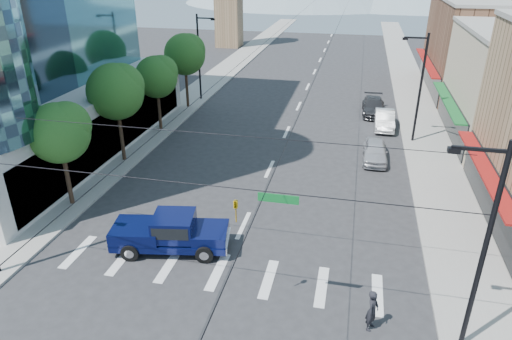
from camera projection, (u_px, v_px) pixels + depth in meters
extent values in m
plane|color=#28282B|center=(213.00, 292.00, 21.51)|extent=(160.00, 160.00, 0.00)
cube|color=gray|center=(217.00, 77.00, 59.15)|extent=(4.00, 120.00, 0.15)
cube|color=gray|center=(410.00, 88.00, 54.40)|extent=(4.00, 120.00, 0.15)
cube|color=brown|center=(491.00, 48.00, 50.72)|extent=(12.00, 18.00, 10.00)
cylinder|color=black|center=(67.00, 173.00, 28.04)|extent=(0.28, 0.28, 4.55)
sphere|color=#21521B|center=(59.00, 133.00, 26.93)|extent=(3.64, 3.64, 3.64)
sphere|color=#21521B|center=(67.00, 125.00, 26.95)|extent=(2.86, 2.86, 2.86)
cylinder|color=black|center=(121.00, 130.00, 34.10)|extent=(0.28, 0.28, 5.11)
sphere|color=#21521B|center=(116.00, 92.00, 32.86)|extent=(4.09, 4.09, 4.09)
sphere|color=#21521B|center=(122.00, 86.00, 32.87)|extent=(3.21, 3.21, 3.21)
cylinder|color=black|center=(159.00, 106.00, 40.40)|extent=(0.28, 0.28, 4.55)
sphere|color=#21521B|center=(156.00, 77.00, 39.29)|extent=(3.64, 3.64, 3.64)
sphere|color=#21521B|center=(162.00, 72.00, 39.30)|extent=(2.86, 2.86, 2.86)
cylinder|color=black|center=(187.00, 83.00, 46.46)|extent=(0.28, 0.28, 5.11)
sphere|color=#21521B|center=(185.00, 54.00, 45.21)|extent=(4.09, 4.09, 4.09)
sphere|color=#21521B|center=(189.00, 50.00, 45.22)|extent=(3.21, 3.21, 3.21)
cylinder|color=black|center=(483.00, 256.00, 16.57)|extent=(0.20, 0.20, 9.00)
cylinder|color=black|center=(199.00, 184.00, 17.98)|extent=(21.60, 0.04, 0.04)
imported|color=gold|center=(236.00, 212.00, 18.13)|extent=(0.16, 0.20, 1.00)
cube|color=#0C6626|center=(278.00, 199.00, 17.45)|extent=(1.60, 0.06, 0.35)
cylinder|color=black|center=(199.00, 58.00, 48.19)|extent=(0.20, 0.20, 9.00)
cube|color=black|center=(205.00, 18.00, 46.27)|extent=(1.80, 0.12, 0.12)
cube|color=black|center=(213.00, 19.00, 46.15)|extent=(0.40, 0.25, 0.18)
cylinder|color=black|center=(420.00, 90.00, 36.87)|extent=(0.20, 0.20, 9.00)
cube|color=black|center=(416.00, 38.00, 35.30)|extent=(1.80, 0.12, 0.12)
cube|color=black|center=(405.00, 39.00, 35.50)|extent=(0.40, 0.25, 0.18)
cube|color=#070D39|center=(171.00, 240.00, 24.39)|extent=(6.39, 3.26, 0.39)
cube|color=#070D39|center=(211.00, 233.00, 24.12)|extent=(2.12, 2.39, 0.61)
cube|color=#070D39|center=(174.00, 226.00, 24.00)|extent=(2.44, 2.39, 1.22)
cube|color=black|center=(174.00, 224.00, 23.95)|extent=(2.22, 2.38, 0.66)
cube|color=#070D39|center=(137.00, 231.00, 24.24)|extent=(2.90, 2.63, 0.72)
cube|color=silver|center=(228.00, 241.00, 24.28)|extent=(0.51, 2.09, 0.39)
cube|color=silver|center=(115.00, 238.00, 24.50)|extent=(0.51, 2.09, 0.33)
cylinder|color=black|center=(204.00, 254.00, 23.43)|extent=(0.97, 0.49, 0.93)
cylinder|color=black|center=(210.00, 232.00, 25.33)|extent=(0.97, 0.49, 0.93)
cylinder|color=black|center=(130.00, 252.00, 23.57)|extent=(0.97, 0.49, 0.93)
cylinder|color=black|center=(141.00, 230.00, 25.47)|extent=(0.97, 0.49, 0.93)
imported|color=black|center=(372.00, 310.00, 19.03)|extent=(0.68, 0.82, 1.92)
imported|color=silver|center=(375.00, 151.00, 34.96)|extent=(1.82, 4.52, 1.54)
imported|color=white|center=(385.00, 120.00, 41.62)|extent=(1.71, 4.83, 1.59)
imported|color=#303032|center=(374.00, 106.00, 45.28)|extent=(2.32, 5.43, 1.56)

